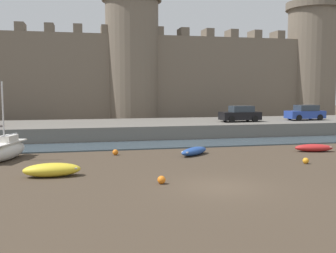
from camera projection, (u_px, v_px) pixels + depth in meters
ground_plane at (221, 187)px, 18.90m from camera, size 160.00×160.00×0.00m
water_channel at (161, 144)px, 32.92m from camera, size 80.00×4.50×0.10m
quay_road at (147, 128)px, 39.91m from camera, size 63.45×10.00×1.34m
castle at (132, 68)px, 50.70m from camera, size 59.02×7.57×19.76m
rowboat_foreground_centre at (314, 148)px, 29.45m from camera, size 2.97×1.46×0.57m
sailboat_midflat_centre at (6, 150)px, 26.03m from camera, size 2.54×4.70×5.19m
rowboat_foreground_left at (194, 151)px, 27.91m from camera, size 2.77×2.57×0.57m
rowboat_near_channel_left at (52, 170)px, 21.10m from camera, size 3.03×1.18×0.73m
mooring_buoy_off_centre at (115, 152)px, 27.93m from camera, size 0.41×0.41×0.41m
mooring_buoy_mid_mud at (306, 161)px, 24.71m from camera, size 0.39×0.39×0.39m
mooring_buoy_near_channel at (161, 180)px, 19.49m from camera, size 0.41×0.41×0.41m
car_quay_centre_east at (305, 113)px, 42.14m from camera, size 4.18×2.03×1.62m
car_quay_centre_west at (240, 114)px, 40.05m from camera, size 4.18×2.03×1.62m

